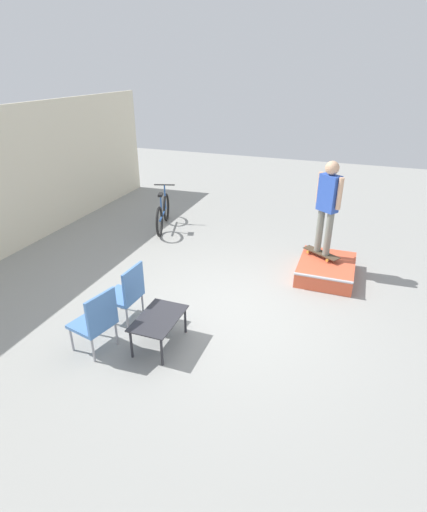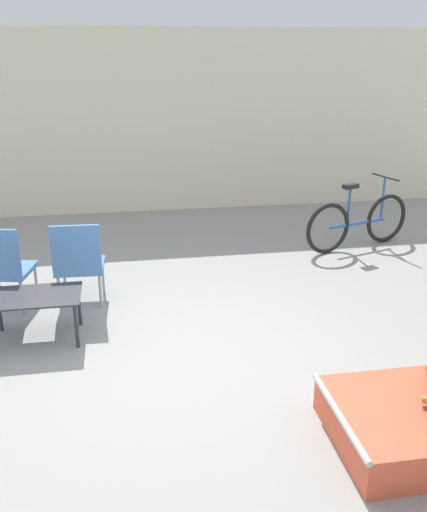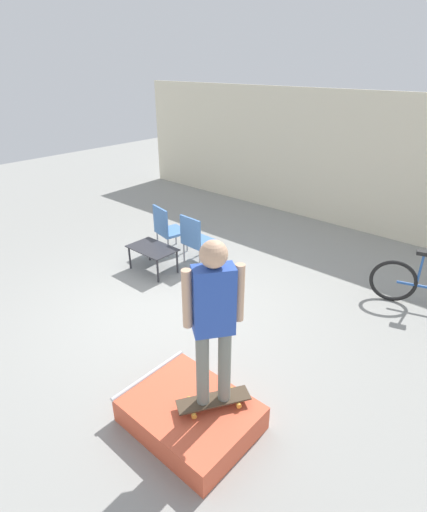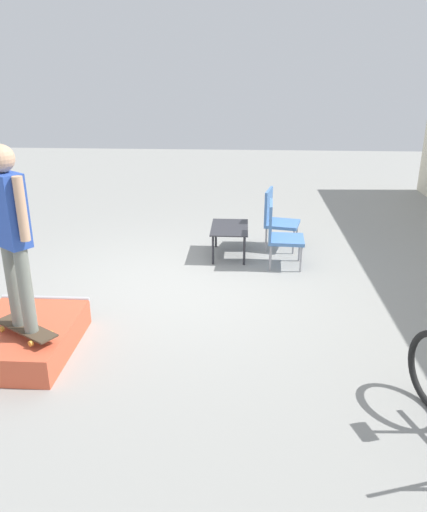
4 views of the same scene
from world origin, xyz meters
The scene contains 7 objects.
ground_plane centered at (0.00, 0.00, 0.00)m, with size 24.00×24.00×0.00m, color gray.
house_wall_back centered at (0.00, 5.11, 1.50)m, with size 12.00×0.06×3.00m.
skate_ramp_box centered at (1.77, -1.39, 0.15)m, with size 1.34×1.03×0.32m.
coffee_table centered at (-1.20, 0.67, 0.41)m, with size 0.89×0.57×0.47m.
patio_chair_left centered at (-1.62, 1.41, 0.53)m, with size 0.62×0.62×0.97m.
patio_chair_right centered at (-0.82, 1.41, 0.53)m, with size 0.54×0.54×0.97m.
bicycle centered at (2.98, 2.70, 0.38)m, with size 1.71×0.68×1.00m.
Camera 2 is at (-0.32, -4.57, 2.76)m, focal length 40.00 mm.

